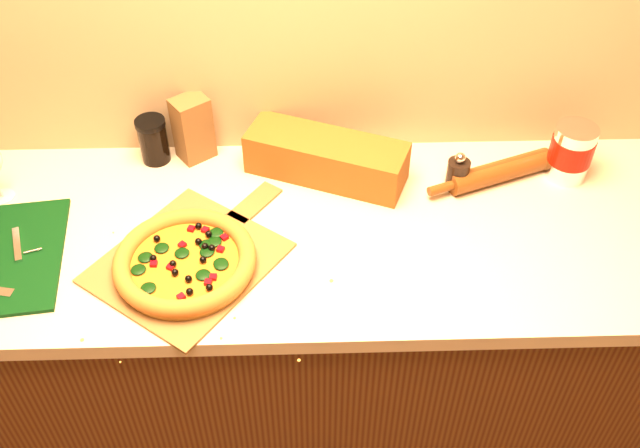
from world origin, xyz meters
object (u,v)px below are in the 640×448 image
Objects in this scene: rolling_pin at (500,171)px; dark_jar at (153,140)px; coffee_canister at (571,151)px; pizza_peel at (192,258)px; cutting_board at (4,258)px; pizza at (185,262)px; pepper_grinder at (458,174)px.

rolling_pin is 3.14× the size of dark_jar.
dark_jar is (-1.07, 0.09, -0.01)m from coffee_canister.
dark_jar is (-0.13, 0.37, 0.06)m from pizza_peel.
rolling_pin reaches higher than cutting_board.
rolling_pin is (1.20, 0.25, 0.02)m from cutting_board.
coffee_canister is (0.95, 0.31, 0.05)m from pizza.
coffee_canister is at bearing 8.03° from pepper_grinder.
coffee_canister reaches higher than cutting_board.
pizza_peel is 4.21× the size of dark_jar.
rolling_pin is at bearing 4.69° from cutting_board.
pepper_grinder is 0.79m from dark_jar.
cutting_board is at bearing -168.27° from pepper_grinder.
pepper_grinder is (1.08, 0.22, 0.04)m from cutting_board.
pepper_grinder reaches higher than rolling_pin.
dark_jar is at bearing 175.01° from coffee_canister.
pizza_peel is at bearing -163.53° from coffee_canister.
dark_jar reaches higher than rolling_pin.
coffee_canister is at bearing 3.89° from cutting_board.
rolling_pin is at bearing -174.54° from coffee_canister.
pizza is 0.81× the size of rolling_pin.
pizza is 0.71m from pepper_grinder.
pizza is 1.00m from coffee_canister.
pizza_peel is 0.04m from pizza.
dark_jar is (-0.90, 0.11, 0.04)m from rolling_pin.
cutting_board is at bearing -169.05° from coffee_canister.
dark_jar is at bearing 106.75° from pizza.
pizza is 2.16× the size of coffee_canister.
dark_jar is at bearing 146.00° from pizza_peel.
rolling_pin is at bearing 11.87° from pepper_grinder.
rolling_pin is at bearing -7.03° from dark_jar.
pepper_grinder is 0.27× the size of rolling_pin.
cutting_board reaches higher than pizza_peel.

